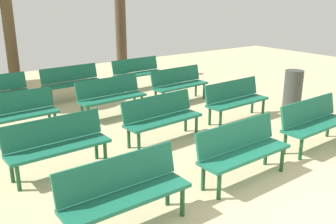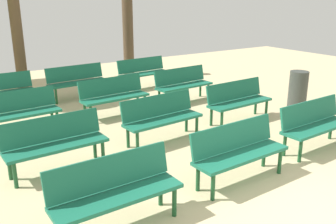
{
  "view_description": "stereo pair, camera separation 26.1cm",
  "coord_description": "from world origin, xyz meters",
  "px_view_note": "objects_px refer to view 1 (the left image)",
  "views": [
    {
      "loc": [
        -3.99,
        -2.01,
        2.71
      ],
      "look_at": [
        0.0,
        3.56,
        0.55
      ],
      "focal_mm": 40.04,
      "sensor_mm": 36.0,
      "label": 1
    },
    {
      "loc": [
        -3.78,
        -2.15,
        2.71
      ],
      "look_at": [
        0.0,
        3.56,
        0.55
      ],
      "focal_mm": 40.04,
      "sensor_mm": 36.0,
      "label": 2
    }
  ],
  "objects_px": {
    "bench_r0_c2": "(314,120)",
    "tree_1": "(121,32)",
    "bench_r2_c0": "(15,112)",
    "bench_r2_c2": "(179,83)",
    "bench_r1_c0": "(57,142)",
    "trash_bin": "(293,89)",
    "tree_3": "(11,46)",
    "bench_r0_c1": "(242,148)",
    "bench_r3_c1": "(72,80)",
    "bench_r2_c1": "(111,95)",
    "bench_r1_c1": "(161,116)",
    "bench_r1_c2": "(235,98)",
    "bench_r0_c0": "(124,189)",
    "bench_r3_c2": "(138,71)"
  },
  "relations": [
    {
      "from": "bench_r2_c0",
      "to": "bench_r2_c2",
      "type": "xyz_separation_m",
      "value": [
        4.16,
        0.16,
        0.0
      ]
    },
    {
      "from": "tree_1",
      "to": "bench_r3_c1",
      "type": "bearing_deg",
      "value": -142.73
    },
    {
      "from": "bench_r2_c0",
      "to": "bench_r3_c2",
      "type": "distance_m",
      "value": 4.57
    },
    {
      "from": "bench_r2_c0",
      "to": "trash_bin",
      "type": "xyz_separation_m",
      "value": [
        6.16,
        -1.9,
        -0.04
      ]
    },
    {
      "from": "bench_r2_c1",
      "to": "bench_r1_c1",
      "type": "bearing_deg",
      "value": -91.18
    },
    {
      "from": "bench_r2_c1",
      "to": "tree_3",
      "type": "relative_size",
      "value": 0.61
    },
    {
      "from": "bench_r3_c1",
      "to": "tree_1",
      "type": "bearing_deg",
      "value": 33.47
    },
    {
      "from": "bench_r2_c2",
      "to": "bench_r3_c1",
      "type": "distance_m",
      "value": 2.87
    },
    {
      "from": "bench_r2_c2",
      "to": "trash_bin",
      "type": "height_order",
      "value": "trash_bin"
    },
    {
      "from": "bench_r3_c1",
      "to": "trash_bin",
      "type": "bearing_deg",
      "value": -47.04
    },
    {
      "from": "tree_1",
      "to": "tree_3",
      "type": "xyz_separation_m",
      "value": [
        -3.7,
        -0.46,
        -0.14
      ]
    },
    {
      "from": "bench_r2_c0",
      "to": "bench_r2_c1",
      "type": "bearing_deg",
      "value": -0.2
    },
    {
      "from": "trash_bin",
      "to": "bench_r1_c1",
      "type": "bearing_deg",
      "value": 179.44
    },
    {
      "from": "bench_r2_c0",
      "to": "bench_r2_c2",
      "type": "bearing_deg",
      "value": -0.64
    },
    {
      "from": "bench_r2_c1",
      "to": "bench_r2_c2",
      "type": "relative_size",
      "value": 1.0
    },
    {
      "from": "bench_r2_c1",
      "to": "bench_r3_c1",
      "type": "height_order",
      "value": "same"
    },
    {
      "from": "tree_3",
      "to": "bench_r1_c0",
      "type": "bearing_deg",
      "value": -98.07
    },
    {
      "from": "bench_r0_c2",
      "to": "tree_1",
      "type": "bearing_deg",
      "value": 85.81
    },
    {
      "from": "bench_r0_c1",
      "to": "bench_r1_c1",
      "type": "height_order",
      "value": "same"
    },
    {
      "from": "bench_r0_c1",
      "to": "bench_r2_c2",
      "type": "relative_size",
      "value": 0.99
    },
    {
      "from": "bench_r2_c1",
      "to": "bench_r2_c2",
      "type": "bearing_deg",
      "value": -1.14
    },
    {
      "from": "bench_r1_c1",
      "to": "tree_3",
      "type": "height_order",
      "value": "tree_3"
    },
    {
      "from": "bench_r0_c2",
      "to": "trash_bin",
      "type": "distance_m",
      "value": 2.6
    },
    {
      "from": "bench_r1_c1",
      "to": "bench_r2_c2",
      "type": "bearing_deg",
      "value": 42.24
    },
    {
      "from": "bench_r0_c1",
      "to": "bench_r2_c1",
      "type": "relative_size",
      "value": 1.0
    },
    {
      "from": "bench_r0_c2",
      "to": "bench_r1_c0",
      "type": "distance_m",
      "value": 4.52
    },
    {
      "from": "bench_r1_c0",
      "to": "bench_r3_c2",
      "type": "xyz_separation_m",
      "value": [
        3.95,
        4.1,
        0.0
      ]
    },
    {
      "from": "bench_r0_c1",
      "to": "bench_r2_c1",
      "type": "distance_m",
      "value": 3.97
    },
    {
      "from": "bench_r2_c0",
      "to": "trash_bin",
      "type": "relative_size",
      "value": 1.75
    },
    {
      "from": "bench_r3_c1",
      "to": "bench_r1_c2",
      "type": "bearing_deg",
      "value": -62.98
    },
    {
      "from": "bench_r1_c0",
      "to": "bench_r3_c1",
      "type": "bearing_deg",
      "value": 63.41
    },
    {
      "from": "bench_r2_c2",
      "to": "bench_r3_c2",
      "type": "xyz_separation_m",
      "value": [
        -0.09,
        1.92,
        0.0
      ]
    },
    {
      "from": "bench_r0_c1",
      "to": "bench_r3_c1",
      "type": "bearing_deg",
      "value": 91.23
    },
    {
      "from": "bench_r2_c2",
      "to": "bench_r3_c1",
      "type": "relative_size",
      "value": 1.0
    },
    {
      "from": "bench_r0_c2",
      "to": "trash_bin",
      "type": "relative_size",
      "value": 1.74
    },
    {
      "from": "bench_r2_c2",
      "to": "tree_1",
      "type": "bearing_deg",
      "value": 79.55
    },
    {
      "from": "bench_r3_c1",
      "to": "bench_r2_c1",
      "type": "bearing_deg",
      "value": -88.91
    },
    {
      "from": "bench_r1_c2",
      "to": "bench_r2_c2",
      "type": "relative_size",
      "value": 0.99
    },
    {
      "from": "bench_r2_c0",
      "to": "bench_r3_c1",
      "type": "relative_size",
      "value": 1.0
    },
    {
      "from": "bench_r1_c1",
      "to": "bench_r3_c2",
      "type": "bearing_deg",
      "value": 60.89
    },
    {
      "from": "bench_r0_c1",
      "to": "bench_r1_c1",
      "type": "distance_m",
      "value": 2.0
    },
    {
      "from": "bench_r3_c1",
      "to": "bench_r0_c0",
      "type": "bearing_deg",
      "value": -110.1
    },
    {
      "from": "bench_r1_c1",
      "to": "bench_r1_c2",
      "type": "bearing_deg",
      "value": -1.8
    },
    {
      "from": "bench_r0_c1",
      "to": "bench_r1_c2",
      "type": "xyz_separation_m",
      "value": [
        1.97,
        2.07,
        0.0
      ]
    },
    {
      "from": "tree_1",
      "to": "tree_3",
      "type": "relative_size",
      "value": 1.1
    },
    {
      "from": "bench_r0_c2",
      "to": "bench_r1_c2",
      "type": "xyz_separation_m",
      "value": [
        -0.05,
        1.93,
        0.0
      ]
    },
    {
      "from": "bench_r2_c1",
      "to": "tree_1",
      "type": "xyz_separation_m",
      "value": [
        2.47,
        3.93,
        0.96
      ]
    },
    {
      "from": "bench_r1_c1",
      "to": "bench_r2_c1",
      "type": "xyz_separation_m",
      "value": [
        -0.06,
        1.96,
        0.0
      ]
    },
    {
      "from": "bench_r1_c0",
      "to": "bench_r1_c2",
      "type": "xyz_separation_m",
      "value": [
        4.14,
        0.23,
        0.0
      ]
    },
    {
      "from": "bench_r1_c0",
      "to": "bench_r1_c1",
      "type": "bearing_deg",
      "value": 2.38
    }
  ]
}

